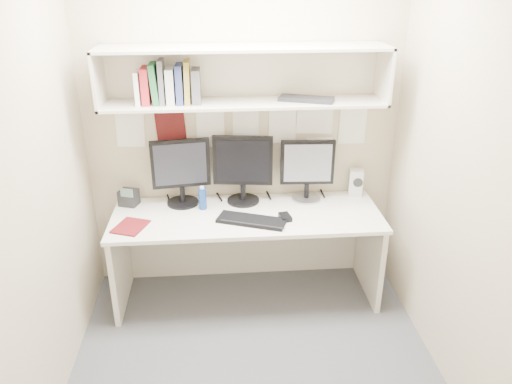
{
  "coord_description": "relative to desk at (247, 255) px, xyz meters",
  "views": [
    {
      "loc": [
        -0.2,
        -2.67,
        2.41
      ],
      "look_at": [
        0.05,
        0.35,
        1.04
      ],
      "focal_mm": 35.0,
      "sensor_mm": 36.0,
      "label": 1
    }
  ],
  "objects": [
    {
      "name": "keyboard",
      "position": [
        0.03,
        -0.14,
        0.38
      ],
      "size": [
        0.52,
        0.34,
        0.02
      ],
      "primitive_type": "cube",
      "rotation": [
        0.0,
        0.0,
        -0.36
      ],
      "color": "black",
      "rests_on": "desk"
    },
    {
      "name": "desk",
      "position": [
        0.0,
        0.0,
        0.0
      ],
      "size": [
        2.0,
        0.7,
        0.73
      ],
      "color": "silver",
      "rests_on": "floor"
    },
    {
      "name": "wall_back",
      "position": [
        0.0,
        0.35,
        0.93
      ],
      "size": [
        2.4,
        0.02,
        2.6
      ],
      "primitive_type": "cube",
      "color": "#B5A78B",
      "rests_on": "ground"
    },
    {
      "name": "wall_left",
      "position": [
        -1.2,
        -0.65,
        0.93
      ],
      "size": [
        0.02,
        2.0,
        2.6
      ],
      "primitive_type": "cube",
      "color": "#B5A78B",
      "rests_on": "ground"
    },
    {
      "name": "blue_bottle",
      "position": [
        -0.33,
        0.11,
        0.45
      ],
      "size": [
        0.06,
        0.06,
        0.18
      ],
      "color": "navy",
      "rests_on": "desk"
    },
    {
      "name": "maroon_notebook",
      "position": [
        -0.83,
        -0.15,
        0.37
      ],
      "size": [
        0.27,
        0.3,
        0.01
      ],
      "primitive_type": "cube",
      "rotation": [
        0.0,
        0.0,
        -0.36
      ],
      "color": "#5D1013",
      "rests_on": "desk"
    },
    {
      "name": "monitor_right",
      "position": [
        0.48,
        0.22,
        0.63
      ],
      "size": [
        0.42,
        0.23,
        0.48
      ],
      "rotation": [
        0.0,
        0.0,
        -0.05
      ],
      "color": "#A5A5AA",
      "rests_on": "desk"
    },
    {
      "name": "monitor_left",
      "position": [
        -0.48,
        0.22,
        0.64
      ],
      "size": [
        0.44,
        0.24,
        0.52
      ],
      "rotation": [
        0.0,
        0.0,
        0.14
      ],
      "color": "black",
      "rests_on": "desk"
    },
    {
      "name": "pinned_papers",
      "position": [
        0.0,
        0.34,
        0.88
      ],
      "size": [
        1.92,
        0.01,
        0.48
      ],
      "primitive_type": null,
      "color": "white",
      "rests_on": "wall_back"
    },
    {
      "name": "monitor_center",
      "position": [
        -0.01,
        0.22,
        0.65
      ],
      "size": [
        0.46,
        0.25,
        0.53
      ],
      "rotation": [
        0.0,
        0.0,
        -0.12
      ],
      "color": "black",
      "rests_on": "desk"
    },
    {
      "name": "desk_phone",
      "position": [
        -0.89,
        0.22,
        0.43
      ],
      "size": [
        0.16,
        0.16,
        0.16
      ],
      "rotation": [
        0.0,
        0.0,
        -0.33
      ],
      "color": "black",
      "rests_on": "desk"
    },
    {
      "name": "floor",
      "position": [
        0.0,
        -0.65,
        -0.37
      ],
      "size": [
        2.4,
        2.0,
        0.01
      ],
      "primitive_type": "cube",
      "color": "#45464A",
      "rests_on": "ground"
    },
    {
      "name": "wall_front",
      "position": [
        0.0,
        -1.65,
        0.93
      ],
      "size": [
        2.4,
        0.02,
        2.6
      ],
      "primitive_type": "cube",
      "color": "#B5A78B",
      "rests_on": "ground"
    },
    {
      "name": "book_stack",
      "position": [
        -0.52,
        0.15,
        1.3
      ],
      "size": [
        0.44,
        0.18,
        0.3
      ],
      "color": "white",
      "rests_on": "overhead_hutch"
    },
    {
      "name": "wall_right",
      "position": [
        1.2,
        -0.65,
        0.93
      ],
      "size": [
        0.02,
        2.0,
        2.6
      ],
      "primitive_type": "cube",
      "color": "#B5A78B",
      "rests_on": "ground"
    },
    {
      "name": "mouse",
      "position": [
        0.27,
        -0.12,
        0.38
      ],
      "size": [
        0.09,
        0.13,
        0.04
      ],
      "primitive_type": "cube",
      "rotation": [
        0.0,
        0.0,
        0.2
      ],
      "color": "black",
      "rests_on": "desk"
    },
    {
      "name": "hutch_tray",
      "position": [
        0.44,
        0.13,
        1.19
      ],
      "size": [
        0.41,
        0.27,
        0.03
      ],
      "primitive_type": "cube",
      "rotation": [
        0.0,
        0.0,
        -0.35
      ],
      "color": "black",
      "rests_on": "overhead_hutch"
    },
    {
      "name": "overhead_hutch",
      "position": [
        0.0,
        0.21,
        1.35
      ],
      "size": [
        2.0,
        0.38,
        0.4
      ],
      "color": "beige",
      "rests_on": "wall_back"
    },
    {
      "name": "speaker",
      "position": [
        0.89,
        0.27,
        0.47
      ],
      "size": [
        0.13,
        0.13,
        0.21
      ],
      "rotation": [
        0.0,
        0.0,
        -0.22
      ],
      "color": "beige",
      "rests_on": "desk"
    }
  ]
}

